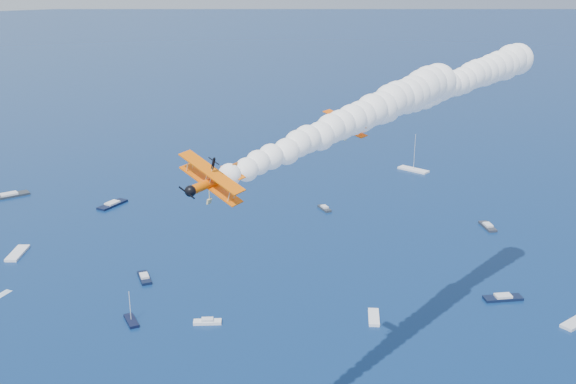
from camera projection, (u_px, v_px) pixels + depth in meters
name	position (u px, v px, depth m)	size (l,w,h in m)	color
biplane_lead	(346.00, 126.00, 107.83)	(6.99, 7.84, 4.72)	#FC5805
biplane_trail	(213.00, 181.00, 83.93)	(8.41, 9.43, 5.68)	#FF6605
smoke_trail_lead	(448.00, 86.00, 127.03)	(55.76, 23.05, 10.87)	white
smoke_trail_trail	(352.00, 120.00, 104.45)	(54.43, 26.59, 10.87)	white
spectator_boats	(127.00, 256.00, 196.73)	(227.12, 169.23, 0.70)	silver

